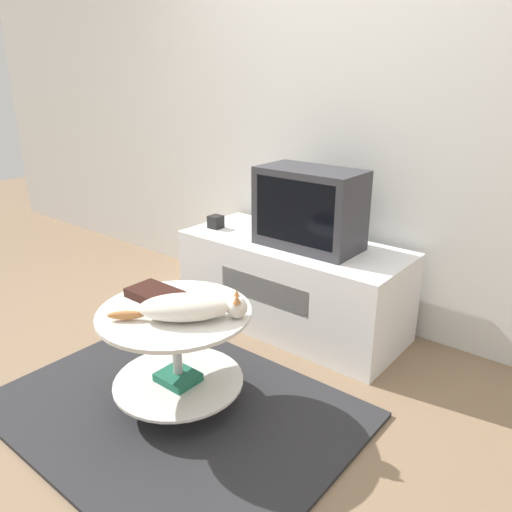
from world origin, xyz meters
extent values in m
plane|color=#7F664C|center=(0.00, 0.00, 0.00)|extent=(12.00, 12.00, 0.00)
cube|color=silver|center=(0.00, 1.44, 1.30)|extent=(8.00, 0.05, 2.60)
cube|color=#28282B|center=(0.00, 0.00, 0.01)|extent=(1.62, 1.22, 0.02)
cube|color=white|center=(-0.08, 1.06, 0.28)|extent=(1.39, 0.59, 0.55)
cube|color=silver|center=(-0.08, 0.77, 0.33)|extent=(0.63, 0.01, 0.15)
cube|color=#333338|center=(0.03, 1.05, 0.78)|extent=(0.59, 0.32, 0.46)
cube|color=black|center=(0.03, 0.89, 0.79)|extent=(0.51, 0.01, 0.35)
cube|color=black|center=(-0.64, 0.98, 0.59)|extent=(0.08, 0.08, 0.08)
cylinder|color=#B2B2B7|center=(-0.02, 0.05, 0.03)|extent=(0.29, 0.29, 0.01)
cylinder|color=#B7B7BC|center=(-0.02, 0.05, 0.25)|extent=(0.04, 0.04, 0.47)
cylinder|color=silver|center=(-0.02, 0.05, 0.14)|extent=(0.61, 0.61, 0.01)
cylinder|color=silver|center=(-0.02, 0.05, 0.50)|extent=(0.69, 0.69, 0.02)
cube|color=#1E664C|center=(-0.01, 0.04, 0.17)|extent=(0.18, 0.16, 0.04)
cube|color=#51387A|center=(-0.02, 0.04, 0.15)|extent=(0.19, 0.10, 0.02)
cube|color=black|center=(-0.18, 0.08, 0.53)|extent=(0.25, 0.17, 0.04)
ellipsoid|color=silver|center=(0.08, 0.02, 0.56)|extent=(0.41, 0.40, 0.11)
sphere|color=silver|center=(0.24, 0.17, 0.55)|extent=(0.09, 0.09, 0.09)
cone|color=#B2703D|center=(0.23, 0.19, 0.61)|extent=(0.04, 0.04, 0.04)
cone|color=#B2703D|center=(0.26, 0.16, 0.61)|extent=(0.04, 0.04, 0.04)
ellipsoid|color=#B2703D|center=(-0.11, -0.14, 0.53)|extent=(0.15, 0.14, 0.04)
camera|label=1|loc=(1.53, -1.28, 1.51)|focal=35.00mm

